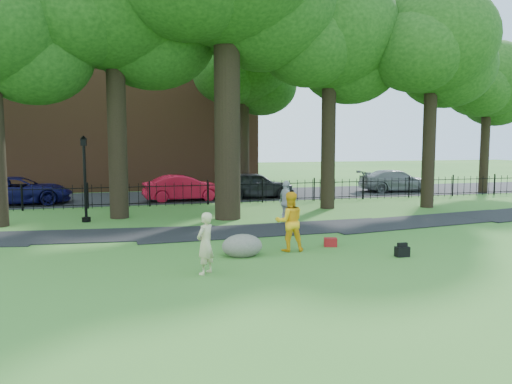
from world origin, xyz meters
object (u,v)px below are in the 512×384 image
object	(u,v)px
red_sedan	(184,188)
man	(290,222)
woman	(205,243)
boulder	(242,244)
lamppost	(85,180)

from	to	relation	value
red_sedan	man	bearing A→B (deg)	-177.89
woman	boulder	bearing A→B (deg)	-173.29
man	red_sedan	world-z (taller)	man
man	boulder	bearing A→B (deg)	14.41
woman	man	xyz separation A→B (m)	(2.91, 1.93, 0.12)
man	boulder	size ratio (longest dim) A/B	1.52
boulder	red_sedan	distance (m)	13.74
man	lamppost	world-z (taller)	lamppost
man	red_sedan	bearing A→B (deg)	-78.29
man	woman	bearing A→B (deg)	38.79
woman	red_sedan	xyz separation A→B (m)	(1.37, 15.41, -0.06)
boulder	red_sedan	size ratio (longest dim) A/B	0.27
man	lamppost	bearing A→B (deg)	-44.27
woman	boulder	xyz separation A→B (m)	(1.36, 1.68, -0.44)
man	lamppost	size ratio (longest dim) A/B	0.51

